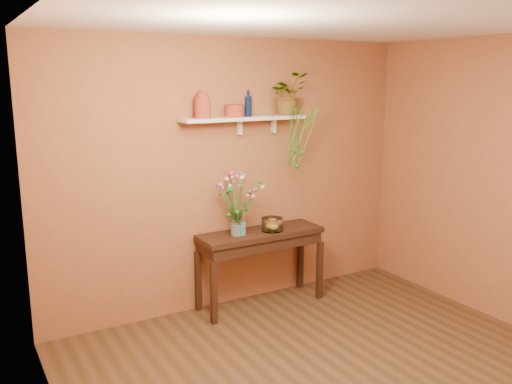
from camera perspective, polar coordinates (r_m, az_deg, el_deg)
The scene contains 13 objects.
room at distance 3.88m, azimuth 11.53°, elevation -2.64°, with size 4.04×4.04×2.70m.
sideboard at distance 5.55m, azimuth 0.49°, elevation -5.25°, with size 1.30×0.42×0.79m.
wall_shelf at distance 5.35m, azimuth -1.19°, elevation 7.69°, with size 1.30×0.24×0.19m.
terracotta_jug at distance 5.11m, azimuth -5.61°, elevation 9.07°, with size 0.18×0.18×0.26m.
terracotta_pot at distance 5.30m, azimuth -2.29°, elevation 8.51°, with size 0.19×0.19×0.12m, color #AC4028.
blue_bottle at distance 5.32m, azimuth -0.82°, elevation 9.02°, with size 0.08×0.08×0.25m.
spider_plant at distance 5.57m, azimuth 3.33°, elevation 10.24°, with size 0.38×0.33×0.42m, color #156E18.
plant_fronds at distance 5.49m, azimuth 4.41°, elevation 5.08°, with size 0.60×0.28×0.64m.
glass_vase at distance 5.35m, azimuth -2.05°, elevation -3.47°, with size 0.12×0.12×0.25m.
bouquet at distance 5.27m, azimuth -1.98°, elevation -0.01°, with size 0.43×0.44×0.50m.
glass_bowl at distance 5.51m, azimuth 1.71°, elevation -3.46°, with size 0.22×0.22×0.13m.
lemon at distance 5.54m, azimuth 1.72°, elevation -3.54°, with size 0.08×0.08×0.08m, color yellow.
carton at distance 5.35m, azimuth -1.55°, elevation -3.90°, with size 0.07×0.05×0.13m, color teal.
Camera 1 is at (-2.51, -2.80, 2.30)m, focal length 38.12 mm.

